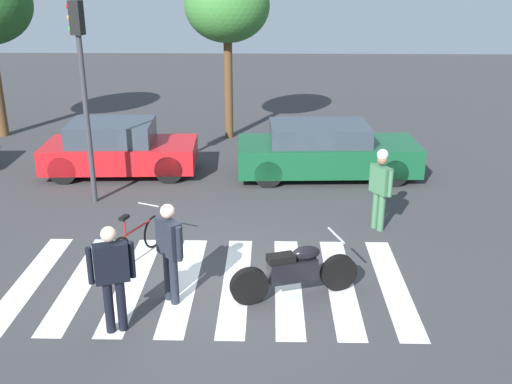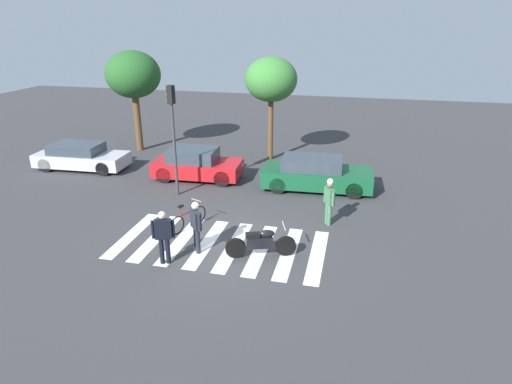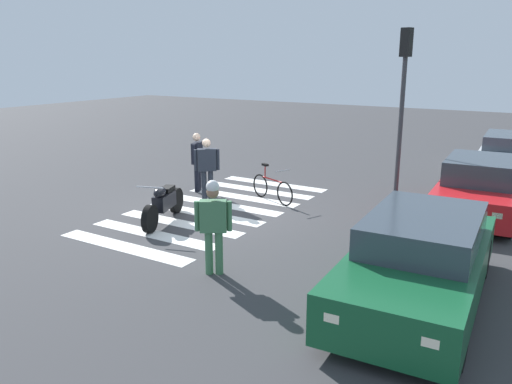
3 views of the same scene
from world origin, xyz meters
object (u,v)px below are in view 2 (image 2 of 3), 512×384
Objects in this scene: officer_on_foot at (196,224)px; car_silver_sedan at (81,157)px; leaning_bicycle at (188,219)px; car_red_convertible at (197,165)px; police_motorcycle at (261,243)px; pedestrian_bystander at (329,198)px; car_green_compact at (316,174)px; officer_by_motorcycle at (163,234)px; traffic_light_pole at (173,124)px.

officer_on_foot is 10.60m from car_silver_sedan.
leaning_bicycle is 5.16m from car_red_convertible.
pedestrian_bystander reaches higher than police_motorcycle.
car_green_compact is (3.89, 4.86, 0.32)m from leaning_bicycle.
car_green_compact is (-0.82, 3.38, -0.31)m from pedestrian_bystander.
officer_by_motorcycle is at bearing -139.68° from pedestrian_bystander.
leaning_bicycle is 4.98m from pedestrian_bystander.
officer_on_foot is at bearing 51.14° from officer_by_motorcycle.
traffic_light_pole is at bearing -19.72° from car_silver_sedan.
car_silver_sedan is 0.99× the size of traffic_light_pole.
officer_on_foot is 0.36× the size of car_green_compact.
car_green_compact is at bearing -0.77° from car_red_convertible.
pedestrian_bystander is 0.43× the size of car_red_convertible.
traffic_light_pole reaches higher than car_silver_sedan.
car_red_convertible is at bearing 125.17° from police_motorcycle.
pedestrian_bystander reaches higher than leaning_bicycle.
police_motorcycle is at bearing -99.37° from car_green_compact.
car_red_convertible is (-1.70, 7.29, -0.30)m from officer_by_motorcycle.
officer_on_foot is 1.11m from officer_by_motorcycle.
pedestrian_bystander is at bearing 40.32° from officer_by_motorcycle.
car_green_compact reaches higher than car_silver_sedan.
police_motorcycle is 12.13m from car_silver_sedan.
officer_by_motorcycle is (-2.69, -1.06, 0.52)m from police_motorcycle.
pedestrian_bystander is at bearing 37.88° from officer_on_foot.
officer_on_foot reaches higher than officer_by_motorcycle.
officer_by_motorcycle is (0.19, -2.36, 0.61)m from leaning_bicycle.
pedestrian_bystander reaches higher than car_silver_sedan.
car_red_convertible is 3.09m from traffic_light_pole.
car_green_compact is at bearing -0.68° from car_silver_sedan.
traffic_light_pole reaches higher than leaning_bicycle.
pedestrian_bystander is (1.83, 2.78, 0.54)m from police_motorcycle.
pedestrian_bystander reaches higher than car_red_convertible.
leaning_bicycle is at bearing 120.39° from officer_on_foot.
pedestrian_bystander is 0.39× the size of traffic_light_pole.
officer_on_foot is (-2.00, -0.20, 0.52)m from police_motorcycle.
pedestrian_bystander is 12.71m from car_silver_sedan.
police_motorcycle is 7.62m from car_red_convertible.
car_red_convertible is 0.89× the size of traffic_light_pole.
traffic_light_pole is (-5.53, -1.96, 2.31)m from car_green_compact.
car_red_convertible is at bearing 150.98° from pedestrian_bystander.
police_motorcycle is 3.16m from leaning_bicycle.
pedestrian_bystander is at bearing -16.07° from car_silver_sedan.
officer_on_foot is 0.43× the size of car_red_convertible.
car_silver_sedan is 0.95× the size of car_green_compact.
car_silver_sedan is (-7.68, 7.35, -0.36)m from officer_by_motorcycle.
officer_on_foot is at bearing -142.12° from pedestrian_bystander.
traffic_light_pole is at bearing 119.79° from officer_on_foot.
officer_by_motorcycle reaches higher than car_green_compact.
car_green_compact reaches higher than police_motorcycle.
car_green_compact is at bearing 64.66° from officer_on_foot.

